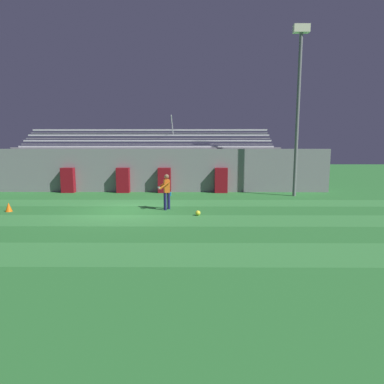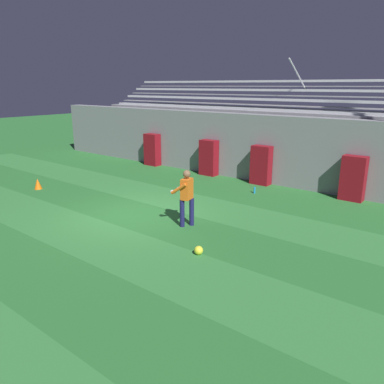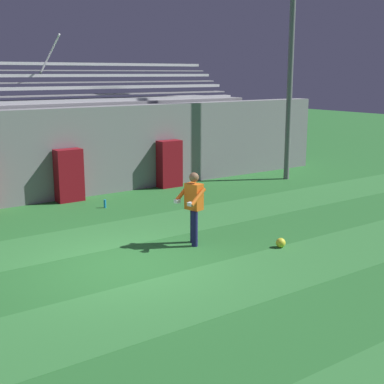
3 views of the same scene
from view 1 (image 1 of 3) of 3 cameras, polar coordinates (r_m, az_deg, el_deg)
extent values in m
plane|color=#286B2D|center=(15.16, -11.98, -3.29)|extent=(80.00, 80.00, 0.00)
cube|color=#337A38|center=(9.57, -19.75, -10.26)|extent=(28.00, 2.02, 0.01)
cube|color=#337A38|center=(13.30, -13.78, -4.92)|extent=(28.00, 2.02, 0.01)
cube|color=#337A38|center=(17.17, -10.50, -1.92)|extent=(28.00, 2.02, 0.01)
cube|color=gray|center=(21.32, -8.38, 3.83)|extent=(24.00, 0.60, 2.80)
cube|color=maroon|center=(21.08, -12.15, 2.05)|extent=(0.81, 0.44, 1.60)
cube|color=maroon|center=(20.67, -4.93, 2.09)|extent=(0.81, 0.44, 1.60)
cube|color=maroon|center=(22.12, -21.18, 1.96)|extent=(0.81, 0.44, 1.60)
cube|color=maroon|center=(20.65, 5.18, 2.08)|extent=(0.81, 0.44, 1.60)
cube|color=gray|center=(23.29, -7.64, 4.31)|extent=(18.00, 3.20, 2.90)
cube|color=silver|center=(22.01, -8.16, 8.00)|extent=(17.10, 0.36, 0.10)
cube|color=gray|center=(21.81, -8.23, 7.39)|extent=(17.10, 0.60, 0.04)
cube|color=silver|center=(22.70, -7.92, 9.01)|extent=(17.10, 0.36, 0.10)
cube|color=gray|center=(22.50, -7.98, 8.43)|extent=(17.10, 0.60, 0.04)
cube|color=silver|center=(23.41, -7.69, 9.96)|extent=(17.10, 0.36, 0.10)
cube|color=gray|center=(23.20, -7.75, 9.41)|extent=(17.10, 0.60, 0.04)
cube|color=silver|center=(24.12, -7.47, 10.86)|extent=(17.10, 0.36, 0.10)
cube|color=gray|center=(23.91, -7.53, 10.33)|extent=(17.10, 0.60, 0.04)
cylinder|color=silver|center=(22.67, -3.52, 11.73)|extent=(0.06, 1.93, 1.25)
cylinder|color=slate|center=(20.15, 18.24, 12.53)|extent=(0.20, 0.20, 9.30)
cube|color=#F2EDCC|center=(21.14, 18.88, 25.79)|extent=(0.90, 0.36, 0.44)
cylinder|color=#19194C|center=(14.98, -4.80, -1.68)|extent=(0.17, 0.17, 0.82)
cylinder|color=#19194C|center=(15.23, -4.17, -1.52)|extent=(0.17, 0.17, 0.82)
cube|color=orange|center=(15.00, -4.51, 1.08)|extent=(0.32, 0.42, 0.60)
sphere|color=brown|center=(14.96, -4.53, 2.75)|extent=(0.22, 0.22, 0.22)
cylinder|color=orange|center=(14.74, -4.92, 1.14)|extent=(0.49, 0.19, 0.37)
cylinder|color=orange|center=(15.21, -5.16, 1.36)|extent=(0.49, 0.19, 0.37)
cube|color=silver|center=(14.77, -5.71, 0.64)|extent=(0.13, 0.13, 0.08)
cube|color=silver|center=(15.17, -5.89, 0.83)|extent=(0.13, 0.13, 0.08)
sphere|color=yellow|center=(13.80, 1.06, -3.76)|extent=(0.22, 0.22, 0.22)
cone|color=orange|center=(16.85, -29.81, -2.33)|extent=(0.30, 0.30, 0.42)
cylinder|color=#1E8CD8|center=(19.35, -3.82, -0.34)|extent=(0.07, 0.07, 0.24)
camera|label=2|loc=(8.68, 38.42, 13.23)|focal=35.00mm
camera|label=3|loc=(9.74, -57.10, 9.73)|focal=50.00mm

